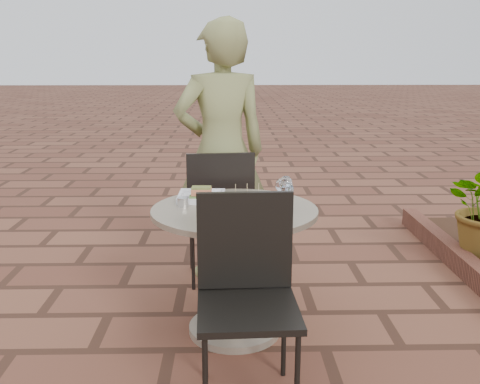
{
  "coord_description": "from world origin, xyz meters",
  "views": [
    {
      "loc": [
        -0.1,
        -2.99,
        1.51
      ],
      "look_at": [
        -0.04,
        -0.21,
        0.82
      ],
      "focal_mm": 40.0,
      "sensor_mm": 36.0,
      "label": 1
    }
  ],
  "objects_px": {
    "cafe_table": "(235,251)",
    "plate_salmon": "(202,196)",
    "chair_near": "(246,280)",
    "diner": "(221,152)",
    "plate_sliders": "(247,206)",
    "plate_tuna": "(259,217)",
    "chair_far": "(220,206)"
  },
  "relations": [
    {
      "from": "chair_far",
      "to": "diner",
      "type": "xyz_separation_m",
      "value": [
        0.01,
        0.17,
        0.34
      ]
    },
    {
      "from": "chair_near",
      "to": "chair_far",
      "type": "bearing_deg",
      "value": 93.88
    },
    {
      "from": "plate_salmon",
      "to": "plate_sliders",
      "type": "bearing_deg",
      "value": -46.51
    },
    {
      "from": "plate_salmon",
      "to": "plate_sliders",
      "type": "xyz_separation_m",
      "value": [
        0.25,
        -0.27,
        0.01
      ]
    },
    {
      "from": "diner",
      "to": "plate_sliders",
      "type": "xyz_separation_m",
      "value": [
        0.15,
        -0.93,
        -0.13
      ]
    },
    {
      "from": "chair_far",
      "to": "diner",
      "type": "distance_m",
      "value": 0.38
    },
    {
      "from": "plate_sliders",
      "to": "plate_tuna",
      "type": "distance_m",
      "value": 0.16
    },
    {
      "from": "plate_salmon",
      "to": "chair_near",
      "type": "bearing_deg",
      "value": -72.63
    },
    {
      "from": "cafe_table",
      "to": "chair_near",
      "type": "distance_m",
      "value": 0.56
    },
    {
      "from": "chair_near",
      "to": "plate_tuna",
      "type": "xyz_separation_m",
      "value": [
        0.07,
        0.33,
        0.2
      ]
    },
    {
      "from": "cafe_table",
      "to": "diner",
      "type": "bearing_deg",
      "value": 95.4
    },
    {
      "from": "cafe_table",
      "to": "chair_near",
      "type": "bearing_deg",
      "value": -85.14
    },
    {
      "from": "chair_near",
      "to": "diner",
      "type": "height_order",
      "value": "diner"
    },
    {
      "from": "chair_far",
      "to": "plate_tuna",
      "type": "distance_m",
      "value": 0.95
    },
    {
      "from": "diner",
      "to": "plate_sliders",
      "type": "distance_m",
      "value": 0.95
    },
    {
      "from": "diner",
      "to": "plate_salmon",
      "type": "relative_size",
      "value": 6.59
    },
    {
      "from": "plate_salmon",
      "to": "plate_tuna",
      "type": "bearing_deg",
      "value": -53.79
    },
    {
      "from": "cafe_table",
      "to": "diner",
      "type": "distance_m",
      "value": 0.96
    },
    {
      "from": "plate_salmon",
      "to": "plate_sliders",
      "type": "height_order",
      "value": "plate_sliders"
    },
    {
      "from": "chair_far",
      "to": "diner",
      "type": "height_order",
      "value": "diner"
    },
    {
      "from": "chair_far",
      "to": "plate_salmon",
      "type": "distance_m",
      "value": 0.54
    },
    {
      "from": "chair_far",
      "to": "plate_tuna",
      "type": "xyz_separation_m",
      "value": [
        0.21,
        -0.91,
        0.2
      ]
    },
    {
      "from": "plate_salmon",
      "to": "plate_tuna",
      "type": "relative_size",
      "value": 0.88
    },
    {
      "from": "cafe_table",
      "to": "plate_salmon",
      "type": "xyz_separation_m",
      "value": [
        -0.19,
        0.2,
        0.27
      ]
    },
    {
      "from": "diner",
      "to": "plate_salmon",
      "type": "height_order",
      "value": "diner"
    },
    {
      "from": "chair_near",
      "to": "plate_salmon",
      "type": "bearing_deg",
      "value": 104.91
    },
    {
      "from": "diner",
      "to": "plate_tuna",
      "type": "height_order",
      "value": "diner"
    },
    {
      "from": "plate_salmon",
      "to": "plate_tuna",
      "type": "distance_m",
      "value": 0.52
    },
    {
      "from": "chair_near",
      "to": "plate_sliders",
      "type": "xyz_separation_m",
      "value": [
        0.02,
        0.48,
        0.21
      ]
    },
    {
      "from": "chair_far",
      "to": "plate_tuna",
      "type": "relative_size",
      "value": 3.05
    },
    {
      "from": "plate_salmon",
      "to": "plate_tuna",
      "type": "xyz_separation_m",
      "value": [
        0.31,
        -0.42,
        -0.0
      ]
    },
    {
      "from": "plate_sliders",
      "to": "chair_far",
      "type": "bearing_deg",
      "value": 101.66
    }
  ]
}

